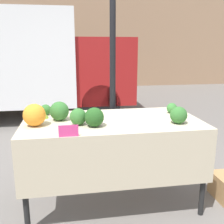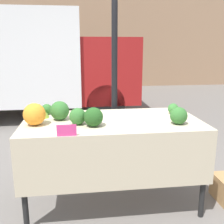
% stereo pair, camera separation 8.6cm
% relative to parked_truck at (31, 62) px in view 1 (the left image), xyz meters
% --- Properties ---
extents(ground_plane, '(40.00, 40.00, 0.00)m').
position_rel_parked_truck_xyz_m(ground_plane, '(1.25, -3.82, -1.26)').
color(ground_plane, slate).
extents(building_facade, '(16.00, 0.60, 5.95)m').
position_rel_parked_truck_xyz_m(building_facade, '(1.25, 4.73, 1.72)').
color(building_facade, '#9E7A5B').
rests_on(building_facade, ground_plane).
extents(tent_pole, '(0.07, 0.07, 2.28)m').
position_rel_parked_truck_xyz_m(tent_pole, '(1.36, -3.22, -0.12)').
color(tent_pole, black).
rests_on(tent_pole, ground_plane).
extents(parked_truck, '(4.18, 2.08, 2.33)m').
position_rel_parked_truck_xyz_m(parked_truck, '(0.00, 0.00, 0.00)').
color(parked_truck, white).
rests_on(parked_truck, ground_plane).
extents(market_table, '(1.74, 0.90, 0.88)m').
position_rel_parked_truck_xyz_m(market_table, '(1.25, -3.89, -0.49)').
color(market_table, beige).
rests_on(market_table, ground_plane).
extents(orange_cauliflower, '(0.20, 0.20, 0.20)m').
position_rel_parked_truck_xyz_m(orange_cauliflower, '(0.53, -3.91, -0.27)').
color(orange_cauliflower, orange).
rests_on(orange_cauliflower, market_table).
extents(romanesco_head, '(0.18, 0.18, 0.14)m').
position_rel_parked_truck_xyz_m(romanesco_head, '(0.54, -3.64, -0.30)').
color(romanesco_head, '#93B238').
rests_on(romanesco_head, market_table).
extents(broccoli_head_0, '(0.16, 0.16, 0.16)m').
position_rel_parked_truck_xyz_m(broccoli_head_0, '(0.92, -3.94, -0.30)').
color(broccoli_head_0, '#336B2D').
rests_on(broccoli_head_0, market_table).
extents(broccoli_head_1, '(0.19, 0.19, 0.19)m').
position_rel_parked_truck_xyz_m(broccoli_head_1, '(0.74, -3.75, -0.28)').
color(broccoli_head_1, '#336B2D').
rests_on(broccoli_head_1, market_table).
extents(broccoli_head_2, '(0.18, 0.18, 0.18)m').
position_rel_parked_truck_xyz_m(broccoli_head_2, '(1.06, -4.02, -0.29)').
color(broccoli_head_2, '#23511E').
rests_on(broccoli_head_2, market_table).
extents(broccoli_head_3, '(0.11, 0.11, 0.11)m').
position_rel_parked_truck_xyz_m(broccoli_head_3, '(1.94, -3.66, -0.32)').
color(broccoli_head_3, '#387533').
rests_on(broccoli_head_3, market_table).
extents(broccoli_head_4, '(0.16, 0.16, 0.16)m').
position_rel_parked_truck_xyz_m(broccoli_head_4, '(1.85, -4.04, -0.29)').
color(broccoli_head_4, '#336B2D').
rests_on(broccoli_head_4, market_table).
extents(broccoli_head_5, '(0.11, 0.11, 0.11)m').
position_rel_parked_truck_xyz_m(broccoli_head_5, '(0.59, -3.51, -0.32)').
color(broccoli_head_5, '#336B2D').
rests_on(broccoli_head_5, market_table).
extents(price_sign, '(0.16, 0.01, 0.10)m').
position_rel_parked_truck_xyz_m(price_sign, '(0.83, -4.26, -0.33)').
color(price_sign, '#E53D84').
rests_on(price_sign, market_table).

